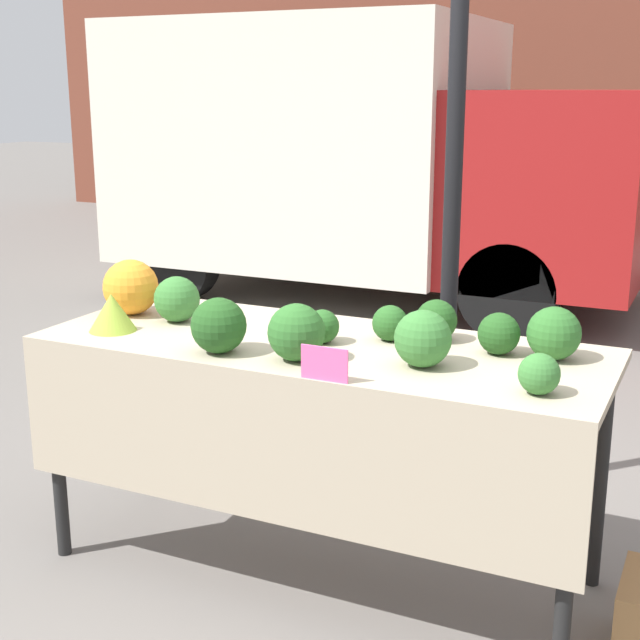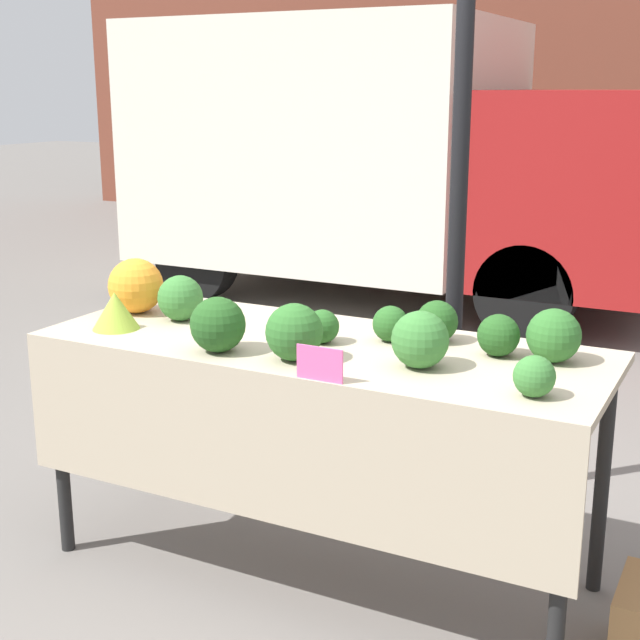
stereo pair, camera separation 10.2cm
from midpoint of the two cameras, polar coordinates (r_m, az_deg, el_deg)
The scene contains 17 objects.
ground_plane at distance 3.38m, azimuth 0.89°, elevation -15.56°, with size 40.00×40.00×0.00m, color slate.
tent_pole at distance 3.57m, azimuth 9.60°, elevation 6.08°, with size 0.07×0.07×2.36m.
parked_truck at distance 7.41m, azimuth 4.48°, elevation 10.57°, with size 4.16×2.14×2.22m.
market_table at distance 3.02m, azimuth 0.41°, elevation -3.86°, with size 1.95×0.75×0.86m.
orange_cauliflower at distance 3.48m, azimuth -10.89°, elevation 2.16°, with size 0.21×0.21×0.21m.
romanesco_head at distance 3.27m, azimuth -12.10°, elevation 0.60°, with size 0.17×0.17×0.14m.
broccoli_head_0 at distance 2.58m, azimuth 14.66°, elevation -3.51°, with size 0.12×0.12×0.12m.
broccoli_head_1 at distance 2.94m, azimuth 12.33°, elevation -0.97°, with size 0.14×0.14×0.14m.
broccoli_head_2 at distance 3.34m, azimuth -8.07°, elevation 1.39°, with size 0.17×0.17×0.17m.
broccoli_head_3 at distance 3.05m, azimuth 5.48°, elevation -0.24°, with size 0.12×0.12×0.12m.
broccoli_head_4 at distance 2.91m, azimuth 15.70°, elevation -0.98°, with size 0.17×0.17×0.17m.
broccoli_head_5 at distance 3.02m, azimuth 1.13°, elevation -0.41°, with size 0.12×0.12×0.12m.
broccoli_head_6 at distance 2.82m, azimuth -0.63°, elevation -0.79°, with size 0.18×0.18×0.18m.
broccoli_head_7 at distance 2.93m, azimuth -5.57°, elevation -0.30°, with size 0.18×0.18×0.18m.
broccoli_head_8 at distance 3.07m, azimuth 8.44°, elevation -0.09°, with size 0.14×0.14×0.14m.
broccoli_head_9 at distance 2.77m, azimuth 7.47°, elevation -1.26°, with size 0.18×0.18×0.18m.
price_sign at distance 2.64m, azimuth 1.08°, elevation -2.83°, with size 0.15×0.01×0.10m.
Camera 2 is at (1.33, -2.60, 1.70)m, focal length 50.00 mm.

